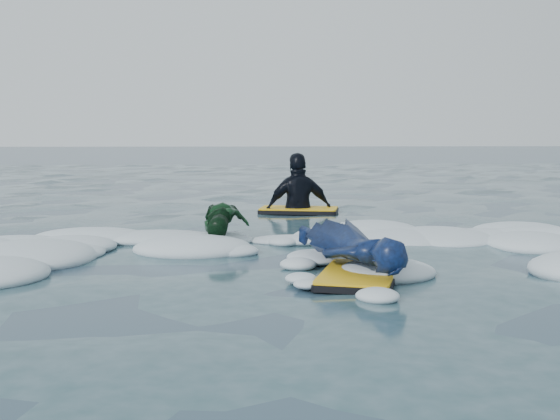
{
  "coord_description": "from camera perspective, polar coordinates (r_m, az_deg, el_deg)",
  "views": [
    {
      "loc": [
        0.28,
        -6.28,
        1.22
      ],
      "look_at": [
        0.71,
        1.6,
        0.35
      ],
      "focal_mm": 45.0,
      "sensor_mm": 36.0,
      "label": 1
    }
  ],
  "objects": [
    {
      "name": "ground",
      "position": [
        6.4,
        -5.58,
        -4.75
      ],
      "size": [
        120.0,
        120.0,
        0.0
      ],
      "primitive_type": "plane",
      "color": "#1A2840",
      "rests_on": "ground"
    },
    {
      "name": "foam_band",
      "position": [
        7.41,
        -5.24,
        -3.23
      ],
      "size": [
        12.0,
        3.1,
        0.3
      ],
      "primitive_type": null,
      "color": "silver",
      "rests_on": "ground"
    },
    {
      "name": "prone_woman_unit",
      "position": [
        6.04,
        6.09,
        -3.26
      ],
      "size": [
        1.02,
        1.77,
        0.43
      ],
      "rotation": [
        0.0,
        0.0,
        1.28
      ],
      "color": "black",
      "rests_on": "ground"
    },
    {
      "name": "prone_child_unit",
      "position": [
        7.79,
        -4.52,
        -1.08
      ],
      "size": [
        0.62,
        1.2,
        0.44
      ],
      "rotation": [
        0.0,
        0.0,
        1.39
      ],
      "color": "black",
      "rests_on": "ground"
    },
    {
      "name": "waiting_rider_unit",
      "position": [
        10.72,
        1.54,
        -0.07
      ],
      "size": [
        1.29,
        0.87,
        1.78
      ],
      "rotation": [
        0.0,
        0.0,
        -0.19
      ],
      "color": "black",
      "rests_on": "ground"
    }
  ]
}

